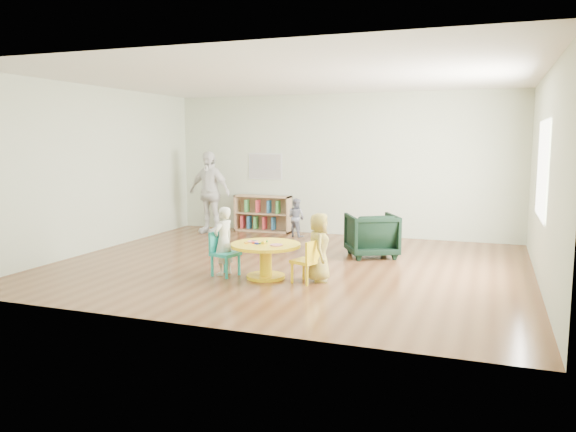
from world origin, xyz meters
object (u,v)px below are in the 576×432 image
(bookshelf, at_px, (263,214))
(toddler, at_px, (296,218))
(child_right, at_px, (319,247))
(adult_caretaker, at_px, (209,192))
(kid_chair_right, at_px, (308,260))
(child_left, at_px, (224,241))
(armchair, at_px, (372,235))
(kid_chair_left, at_px, (223,252))
(activity_table, at_px, (266,254))

(bookshelf, bearing_deg, toddler, -25.22)
(child_right, xyz_separation_m, adult_caretaker, (-3.27, 3.08, 0.37))
(child_right, bearing_deg, kid_chair_right, 127.69)
(kid_chair_right, xyz_separation_m, adult_caretaker, (-3.17, 3.23, 0.52))
(child_left, height_order, adult_caretaker, adult_caretaker)
(armchair, distance_m, adult_caretaker, 3.84)
(kid_chair_left, distance_m, armchair, 2.62)
(toddler, bearing_deg, activity_table, 122.27)
(armchair, bearing_deg, child_left, 21.71)
(armchair, distance_m, toddler, 2.26)
(child_left, distance_m, child_right, 1.38)
(activity_table, bearing_deg, child_left, -178.47)
(toddler, bearing_deg, kid_chair_left, 111.66)
(kid_chair_left, height_order, child_right, child_right)
(adult_caretaker, bearing_deg, armchair, -8.83)
(kid_chair_left, distance_m, toddler, 3.38)
(activity_table, relative_size, kid_chair_left, 1.55)
(adult_caretaker, bearing_deg, child_right, -33.39)
(armchair, xyz_separation_m, child_right, (-0.33, -1.86, 0.11))
(kid_chair_right, height_order, armchair, armchair)
(kid_chair_right, height_order, adult_caretaker, adult_caretaker)
(activity_table, xyz_separation_m, armchair, (1.08, 1.93, 0.02))
(child_left, bearing_deg, kid_chair_left, 27.66)
(bookshelf, distance_m, child_right, 4.34)
(child_left, bearing_deg, kid_chair_right, 102.44)
(child_left, xyz_separation_m, child_right, (1.37, 0.09, -0.02))
(kid_chair_left, bearing_deg, kid_chair_right, 104.15)
(armchair, bearing_deg, kid_chair_left, 22.45)
(kid_chair_right, height_order, child_right, child_right)
(kid_chair_right, bearing_deg, bookshelf, 50.05)
(activity_table, relative_size, toddler, 1.27)
(child_right, bearing_deg, activity_table, 78.39)
(activity_table, xyz_separation_m, kid_chair_right, (0.64, -0.08, -0.02))
(kid_chair_left, relative_size, toddler, 0.82)
(kid_chair_right, relative_size, toddler, 0.76)
(activity_table, bearing_deg, adult_caretaker, 128.77)
(child_right, distance_m, adult_caretaker, 4.51)
(toddler, bearing_deg, kid_chair_right, 131.80)
(armchair, height_order, toddler, toddler)
(kid_chair_left, distance_m, kid_chair_right, 1.26)
(kid_chair_left, distance_m, adult_caretaker, 3.77)
(kid_chair_right, height_order, toddler, toddler)
(activity_table, distance_m, adult_caretaker, 4.07)
(kid_chair_left, bearing_deg, adult_caretaker, -134.24)
(activity_table, distance_m, kid_chair_right, 0.64)
(kid_chair_left, xyz_separation_m, child_right, (1.36, 0.13, 0.13))
(armchair, bearing_deg, adult_caretaker, -45.74)
(activity_table, distance_m, kid_chair_left, 0.63)
(armchair, bearing_deg, bookshelf, -61.12)
(bookshelf, distance_m, toddler, 0.98)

